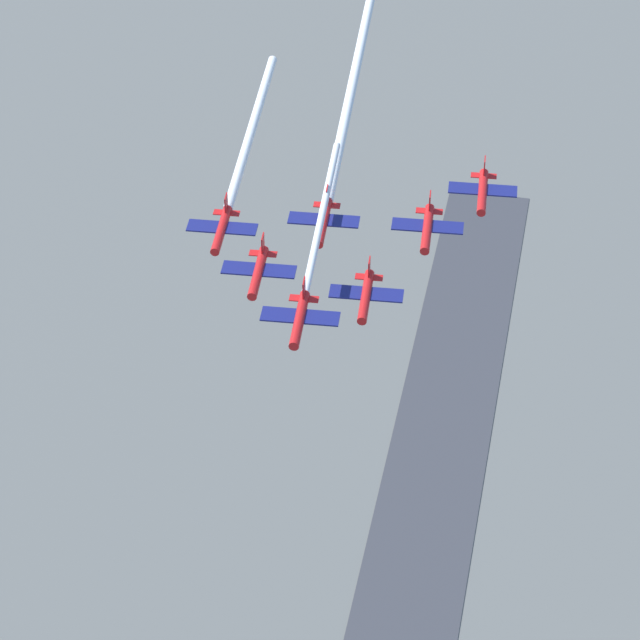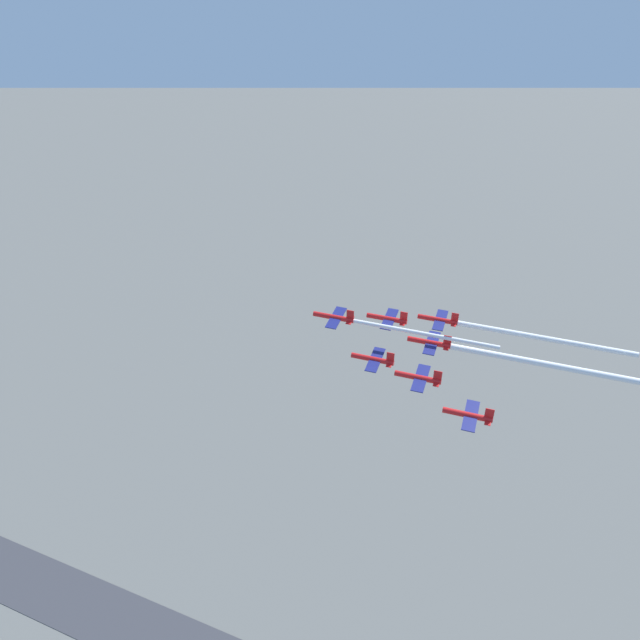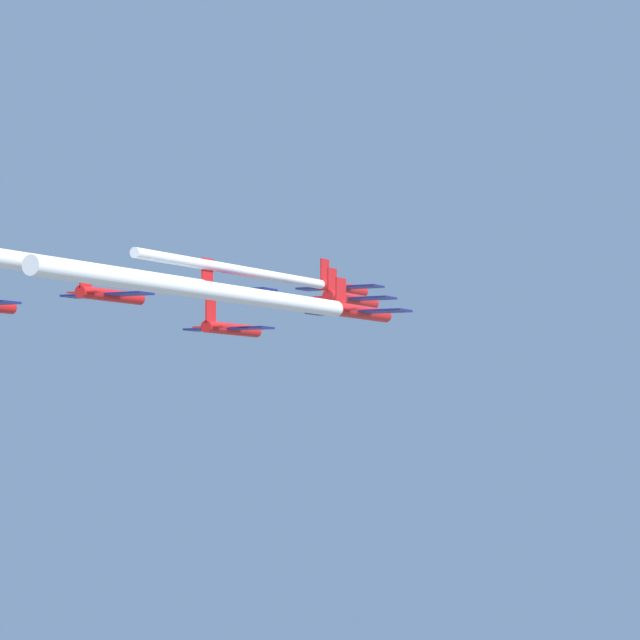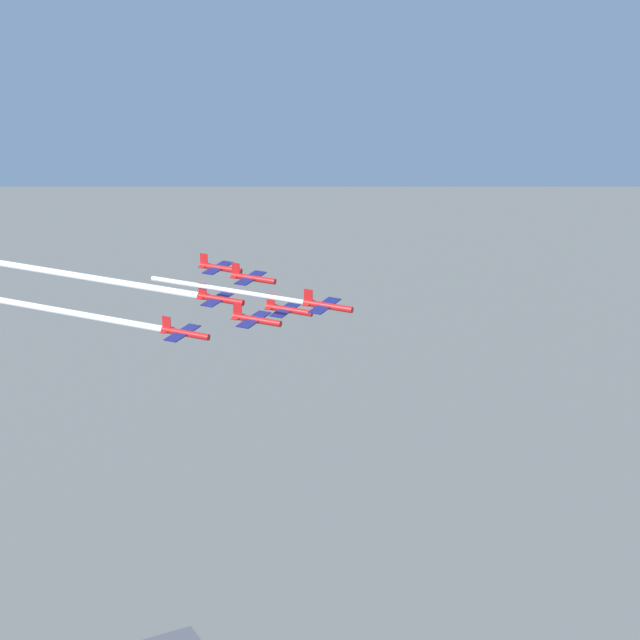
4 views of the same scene
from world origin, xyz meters
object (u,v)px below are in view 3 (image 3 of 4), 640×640
Objects in this scene: jet_5 at (360,312)px; jet_1 at (230,328)px; jet_2 at (349,299)px; jet_0 at (341,287)px; jet_3 at (108,295)px; jet_4 at (228,291)px.

jet_1 is at bearing 150.46° from jet_5.
jet_2 reaches higher than jet_5.
jet_0 is at bearing 120.47° from jet_2.
jet_5 is (-14.68, 19.19, -2.29)m from jet_3.
jet_5 is at bearing -29.54° from jet_1.
jet_3 is 12.08m from jet_4.
jet_2 is (4.49, 11.03, -2.06)m from jet_0.
jet_3 is at bearing -150.46° from jet_2.
jet_1 is 1.00× the size of jet_2.
jet_1 is (11.82, 1.44, -4.27)m from jet_0.
jet_2 is 20.83m from jet_3.
jet_5 is at bearing -0.00° from jet_4.
jet_2 is at bearing 120.47° from jet_5.
jet_3 is 24.26m from jet_5.
jet_3 is (19.16, -8.15, 0.33)m from jet_2.
jet_3 is (11.82, 1.44, 2.54)m from jet_1.
jet_0 reaches higher than jet_3.
jet_4 is (11.82, 1.44, 0.16)m from jet_2.
jet_1 is at bearing -120.47° from jet_0.
jet_0 is at bearing 120.47° from jet_5.
jet_0 is 1.00× the size of jet_3.
jet_3 reaches higher than jet_5.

